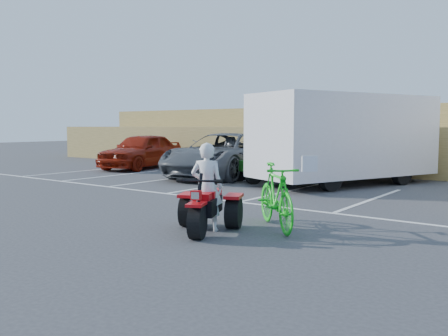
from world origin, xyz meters
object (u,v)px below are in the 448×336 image
Objects in this scene: grey_pickup at (224,155)px; cargo_trailer at (345,137)px; green_dirt_bike at (276,196)px; quad_atv_blue at (236,179)px; quad_atv_green at (258,182)px; rider at (207,187)px; red_car at (142,151)px; red_trike_atv at (205,232)px.

grey_pickup is 0.88× the size of cargo_trailer.
grey_pickup is (-6.71, 7.22, 0.22)m from green_dirt_bike.
green_dirt_bike is at bearing -42.83° from quad_atv_blue.
quad_atv_blue is 1.12m from quad_atv_green.
green_dirt_bike is at bearing -31.27° from quad_atv_green.
grey_pickup reaches higher than green_dirt_bike.
rider is 1.05× the size of quad_atv_green.
quad_atv_blue is (-3.92, -1.01, -1.68)m from cargo_trailer.
red_car is 0.70× the size of cargo_trailer.
rider is 14.22m from red_car.
grey_pickup is at bearing -79.98° from rider.
red_car is 10.41m from cargo_trailer.
grey_pickup reaches higher than quad_atv_blue.
rider is 8.70m from cargo_trailer.
red_trike_atv is at bearing -50.11° from red_car.
red_trike_atv is 0.97× the size of rider.
quad_atv_blue is 0.83× the size of quad_atv_green.
red_car is (-11.18, 8.80, -0.01)m from rider.
red_car is 3.67× the size of quad_atv_blue.
cargo_trailer is 4.39m from quad_atv_blue.
red_car is 7.73m from quad_atv_green.
rider reaches higher than quad_atv_blue.
grey_pickup is 1.26× the size of red_car.
quad_atv_green is at bearing 78.06° from green_dirt_bike.
rider is 0.27× the size of grey_pickup.
grey_pickup is 1.44m from quad_atv_blue.
red_car is at bearing 100.08° from green_dirt_bike.
red_car is at bearing -166.30° from quad_atv_green.
red_trike_atv is 0.77× the size of green_dirt_bike.
red_trike_atv is at bearing -62.80° from grey_pickup.
grey_pickup is at bearing -18.10° from red_car.
cargo_trailer is (-0.86, 8.76, 1.68)m from red_trike_atv.
green_dirt_bike is 8.01m from quad_atv_green.
cargo_trailer is at bearing -12.59° from red_car.
rider is 9.00m from quad_atv_blue.
quad_atv_blue is at bearing 96.74° from red_trike_atv.
green_dirt_bike is (0.99, 0.96, -0.21)m from rider.
red_trike_atv is 1.02× the size of quad_atv_green.
quad_atv_green reaches higher than quad_atv_blue.
rider is at bearing -62.66° from grey_pickup.
red_trike_atv is 1.57m from green_dirt_bike.
red_car reaches higher than quad_atv_green.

